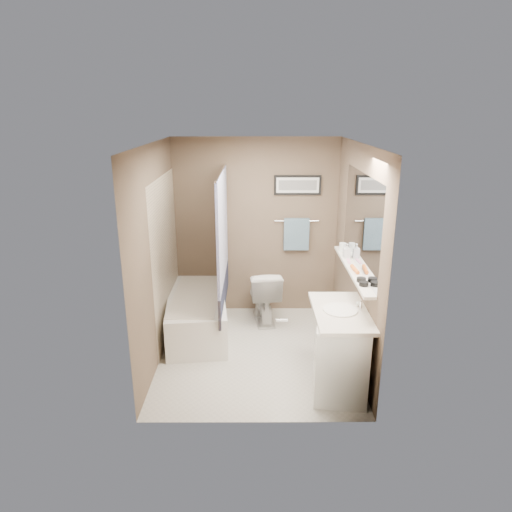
{
  "coord_description": "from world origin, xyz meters",
  "views": [
    {
      "loc": [
        -0.01,
        -4.75,
        2.74
      ],
      "look_at": [
        0.0,
        0.15,
        1.15
      ],
      "focal_mm": 32.0,
      "sensor_mm": 36.0,
      "label": 1
    }
  ],
  "objects_px": {
    "candle_bowl_near": "(364,284)",
    "bathtub": "(197,314)",
    "toilet": "(264,295)",
    "glass_jar": "(343,247)",
    "soap_bottle": "(347,251)",
    "vanity": "(340,350)",
    "hair_brush_front": "(355,269)",
    "candle_bowl_far": "(361,280)"
  },
  "relations": [
    {
      "from": "vanity",
      "to": "glass_jar",
      "type": "relative_size",
      "value": 9.0
    },
    {
      "from": "toilet",
      "to": "vanity",
      "type": "relative_size",
      "value": 0.81
    },
    {
      "from": "soap_bottle",
      "to": "candle_bowl_far",
      "type": "bearing_deg",
      "value": -90.0
    },
    {
      "from": "soap_bottle",
      "to": "glass_jar",
      "type": "bearing_deg",
      "value": 90.0
    },
    {
      "from": "glass_jar",
      "to": "vanity",
      "type": "bearing_deg",
      "value": -99.64
    },
    {
      "from": "soap_bottle",
      "to": "bathtub",
      "type": "bearing_deg",
      "value": 169.52
    },
    {
      "from": "candle_bowl_far",
      "to": "soap_bottle",
      "type": "xyz_separation_m",
      "value": [
        0.0,
        0.76,
        0.06
      ]
    },
    {
      "from": "candle_bowl_near",
      "to": "candle_bowl_far",
      "type": "relative_size",
      "value": 1.0
    },
    {
      "from": "soap_bottle",
      "to": "candle_bowl_near",
      "type": "bearing_deg",
      "value": -90.0
    },
    {
      "from": "vanity",
      "to": "candle_bowl_near",
      "type": "relative_size",
      "value": 10.0
    },
    {
      "from": "candle_bowl_far",
      "to": "hair_brush_front",
      "type": "bearing_deg",
      "value": 90.0
    },
    {
      "from": "toilet",
      "to": "candle_bowl_near",
      "type": "height_order",
      "value": "candle_bowl_near"
    },
    {
      "from": "candle_bowl_near",
      "to": "candle_bowl_far",
      "type": "height_order",
      "value": "same"
    },
    {
      "from": "glass_jar",
      "to": "soap_bottle",
      "type": "bearing_deg",
      "value": -90.0
    },
    {
      "from": "vanity",
      "to": "candle_bowl_far",
      "type": "bearing_deg",
      "value": 30.62
    },
    {
      "from": "toilet",
      "to": "soap_bottle",
      "type": "distance_m",
      "value": 1.42
    },
    {
      "from": "candle_bowl_near",
      "to": "bathtub",
      "type": "bearing_deg",
      "value": 146.04
    },
    {
      "from": "vanity",
      "to": "soap_bottle",
      "type": "relative_size",
      "value": 5.53
    },
    {
      "from": "candle_bowl_far",
      "to": "hair_brush_front",
      "type": "distance_m",
      "value": 0.3
    },
    {
      "from": "toilet",
      "to": "glass_jar",
      "type": "relative_size",
      "value": 7.3
    },
    {
      "from": "bathtub",
      "to": "hair_brush_front",
      "type": "relative_size",
      "value": 6.82
    },
    {
      "from": "vanity",
      "to": "hair_brush_front",
      "type": "relative_size",
      "value": 4.09
    },
    {
      "from": "bathtub",
      "to": "soap_bottle",
      "type": "height_order",
      "value": "soap_bottle"
    },
    {
      "from": "candle_bowl_near",
      "to": "soap_bottle",
      "type": "height_order",
      "value": "soap_bottle"
    },
    {
      "from": "glass_jar",
      "to": "soap_bottle",
      "type": "relative_size",
      "value": 0.61
    },
    {
      "from": "bathtub",
      "to": "toilet",
      "type": "height_order",
      "value": "toilet"
    },
    {
      "from": "candle_bowl_far",
      "to": "soap_bottle",
      "type": "bearing_deg",
      "value": 90.0
    },
    {
      "from": "candle_bowl_far",
      "to": "hair_brush_front",
      "type": "relative_size",
      "value": 0.41
    },
    {
      "from": "candle_bowl_far",
      "to": "toilet",
      "type": "bearing_deg",
      "value": 122.77
    },
    {
      "from": "candle_bowl_near",
      "to": "hair_brush_front",
      "type": "bearing_deg",
      "value": 90.0
    },
    {
      "from": "toilet",
      "to": "vanity",
      "type": "xyz_separation_m",
      "value": [
        0.75,
        -1.53,
        0.04
      ]
    },
    {
      "from": "bathtub",
      "to": "vanity",
      "type": "height_order",
      "value": "vanity"
    },
    {
      "from": "candle_bowl_far",
      "to": "candle_bowl_near",
      "type": "bearing_deg",
      "value": -90.0
    },
    {
      "from": "vanity",
      "to": "glass_jar",
      "type": "distance_m",
      "value": 1.34
    },
    {
      "from": "bathtub",
      "to": "glass_jar",
      "type": "distance_m",
      "value": 2.01
    },
    {
      "from": "vanity",
      "to": "candle_bowl_far",
      "type": "xyz_separation_m",
      "value": [
        0.19,
        0.08,
        0.73
      ]
    },
    {
      "from": "bathtub",
      "to": "candle_bowl_far",
      "type": "distance_m",
      "value": 2.27
    },
    {
      "from": "toilet",
      "to": "candle_bowl_far",
      "type": "bearing_deg",
      "value": 115.6
    },
    {
      "from": "hair_brush_front",
      "to": "glass_jar",
      "type": "distance_m",
      "value": 0.71
    },
    {
      "from": "candle_bowl_near",
      "to": "hair_brush_front",
      "type": "height_order",
      "value": "hair_brush_front"
    },
    {
      "from": "candle_bowl_near",
      "to": "toilet",
      "type": "bearing_deg",
      "value": 120.92
    },
    {
      "from": "soap_bottle",
      "to": "hair_brush_front",
      "type": "bearing_deg",
      "value": -90.0
    }
  ]
}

